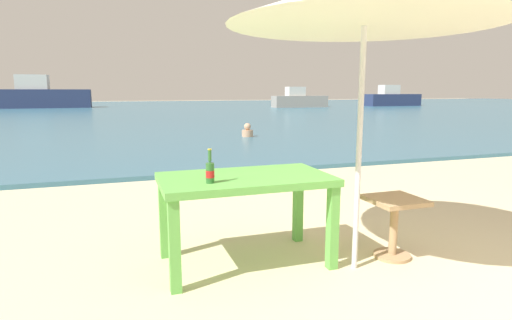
{
  "coord_description": "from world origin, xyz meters",
  "views": [
    {
      "loc": [
        -2.25,
        -1.79,
        1.46
      ],
      "look_at": [
        -0.64,
        3.0,
        0.6
      ],
      "focal_mm": 28.78,
      "sensor_mm": 36.0,
      "label": 1
    }
  ],
  "objects_px": {
    "patio_umbrella": "(365,1)",
    "swimmer_person": "(247,131)",
    "picnic_table_green": "(245,189)",
    "boat_tanker": "(299,100)",
    "side_table_wood": "(394,219)",
    "boat_fishing_trawler": "(41,96)",
    "boat_cargo_ship": "(392,98)",
    "beer_bottle_amber": "(210,171)"
  },
  "relations": [
    {
      "from": "beer_bottle_amber",
      "to": "picnic_table_green",
      "type": "bearing_deg",
      "value": 27.04
    },
    {
      "from": "beer_bottle_amber",
      "to": "side_table_wood",
      "type": "xyz_separation_m",
      "value": [
        1.6,
        -0.14,
        -0.5
      ]
    },
    {
      "from": "beer_bottle_amber",
      "to": "side_table_wood",
      "type": "distance_m",
      "value": 1.68
    },
    {
      "from": "patio_umbrella",
      "to": "swimmer_person",
      "type": "bearing_deg",
      "value": 78.04
    },
    {
      "from": "picnic_table_green",
      "to": "boat_tanker",
      "type": "xyz_separation_m",
      "value": [
        13.5,
        28.43,
        0.04
      ]
    },
    {
      "from": "patio_umbrella",
      "to": "picnic_table_green",
      "type": "bearing_deg",
      "value": 154.38
    },
    {
      "from": "patio_umbrella",
      "to": "boat_tanker",
      "type": "relative_size",
      "value": 0.49
    },
    {
      "from": "swimmer_person",
      "to": "side_table_wood",
      "type": "bearing_deg",
      "value": -99.34
    },
    {
      "from": "side_table_wood",
      "to": "boat_cargo_ship",
      "type": "bearing_deg",
      "value": 53.22
    },
    {
      "from": "beer_bottle_amber",
      "to": "patio_umbrella",
      "type": "relative_size",
      "value": 0.12
    },
    {
      "from": "patio_umbrella",
      "to": "boat_cargo_ship",
      "type": "relative_size",
      "value": 0.44
    },
    {
      "from": "swimmer_person",
      "to": "boat_tanker",
      "type": "height_order",
      "value": "boat_tanker"
    },
    {
      "from": "beer_bottle_amber",
      "to": "swimmer_person",
      "type": "bearing_deg",
      "value": 70.77
    },
    {
      "from": "patio_umbrella",
      "to": "side_table_wood",
      "type": "xyz_separation_m",
      "value": [
        0.44,
        0.09,
        -1.76
      ]
    },
    {
      "from": "side_table_wood",
      "to": "boat_tanker",
      "type": "xyz_separation_m",
      "value": [
        12.24,
        28.74,
        0.33
      ]
    },
    {
      "from": "picnic_table_green",
      "to": "side_table_wood",
      "type": "distance_m",
      "value": 1.33
    },
    {
      "from": "side_table_wood",
      "to": "swimmer_person",
      "type": "bearing_deg",
      "value": 80.66
    },
    {
      "from": "patio_umbrella",
      "to": "side_table_wood",
      "type": "distance_m",
      "value": 1.82
    },
    {
      "from": "picnic_table_green",
      "to": "beer_bottle_amber",
      "type": "distance_m",
      "value": 0.43
    },
    {
      "from": "patio_umbrella",
      "to": "beer_bottle_amber",
      "type": "bearing_deg",
      "value": 168.99
    },
    {
      "from": "boat_cargo_ship",
      "to": "boat_fishing_trawler",
      "type": "xyz_separation_m",
      "value": [
        -29.67,
        5.28,
        0.27
      ]
    },
    {
      "from": "patio_umbrella",
      "to": "swimmer_person",
      "type": "relative_size",
      "value": 5.61
    },
    {
      "from": "boat_cargo_ship",
      "to": "boat_tanker",
      "type": "bearing_deg",
      "value": -178.17
    },
    {
      "from": "beer_bottle_amber",
      "to": "patio_umbrella",
      "type": "height_order",
      "value": "patio_umbrella"
    },
    {
      "from": "beer_bottle_amber",
      "to": "boat_tanker",
      "type": "relative_size",
      "value": 0.06
    },
    {
      "from": "patio_umbrella",
      "to": "boat_tanker",
      "type": "height_order",
      "value": "patio_umbrella"
    },
    {
      "from": "picnic_table_green",
      "to": "side_table_wood",
      "type": "relative_size",
      "value": 2.59
    },
    {
      "from": "swimmer_person",
      "to": "beer_bottle_amber",
      "type": "bearing_deg",
      "value": -109.23
    },
    {
      "from": "picnic_table_green",
      "to": "boat_cargo_ship",
      "type": "xyz_separation_m",
      "value": [
        22.98,
        28.74,
        0.11
      ]
    },
    {
      "from": "boat_tanker",
      "to": "boat_fishing_trawler",
      "type": "distance_m",
      "value": 20.96
    },
    {
      "from": "boat_tanker",
      "to": "beer_bottle_amber",
      "type": "bearing_deg",
      "value": -115.82
    },
    {
      "from": "boat_tanker",
      "to": "picnic_table_green",
      "type": "bearing_deg",
      "value": -115.4
    },
    {
      "from": "beer_bottle_amber",
      "to": "patio_umbrella",
      "type": "distance_m",
      "value": 1.73
    },
    {
      "from": "patio_umbrella",
      "to": "boat_tanker",
      "type": "xyz_separation_m",
      "value": [
        12.68,
        28.83,
        -1.43
      ]
    },
    {
      "from": "swimmer_person",
      "to": "boat_tanker",
      "type": "relative_size",
      "value": 0.09
    },
    {
      "from": "swimmer_person",
      "to": "boat_fishing_trawler",
      "type": "xyz_separation_m",
      "value": [
        -9.42,
        25.4,
        0.79
      ]
    },
    {
      "from": "side_table_wood",
      "to": "boat_fishing_trawler",
      "type": "distance_m",
      "value": 35.24
    },
    {
      "from": "patio_umbrella",
      "to": "swimmer_person",
      "type": "height_order",
      "value": "patio_umbrella"
    },
    {
      "from": "beer_bottle_amber",
      "to": "boat_cargo_ship",
      "type": "bearing_deg",
      "value": 51.12
    },
    {
      "from": "picnic_table_green",
      "to": "patio_umbrella",
      "type": "height_order",
      "value": "patio_umbrella"
    },
    {
      "from": "patio_umbrella",
      "to": "boat_cargo_ship",
      "type": "xyz_separation_m",
      "value": [
        22.15,
        29.13,
        -1.36
      ]
    },
    {
      "from": "beer_bottle_amber",
      "to": "boat_fishing_trawler",
      "type": "xyz_separation_m",
      "value": [
        -6.36,
        34.19,
        0.17
      ]
    }
  ]
}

